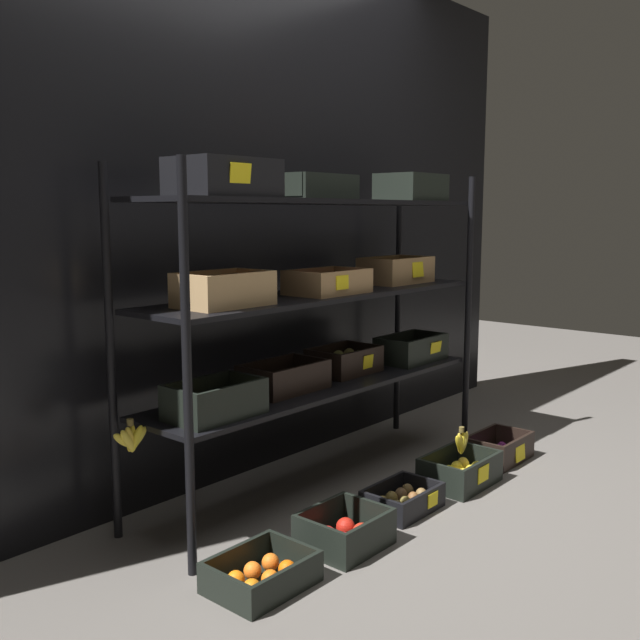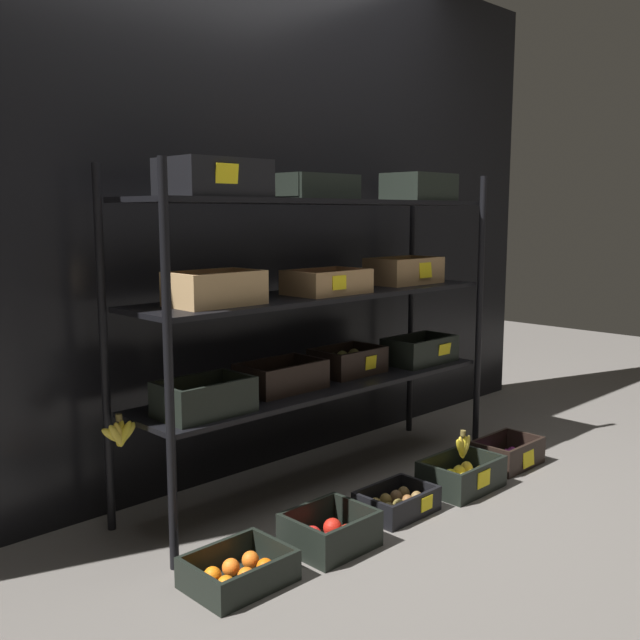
# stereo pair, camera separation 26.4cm
# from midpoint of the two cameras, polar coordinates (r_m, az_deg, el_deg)

# --- Properties ---
(ground_plane) EXTENTS (10.00, 10.00, 0.00)m
(ground_plane) POSITION_cam_midpoint_polar(r_m,az_deg,el_deg) (3.37, -2.30, -12.74)
(ground_plane) COLOR #605B56
(storefront_wall) EXTENTS (4.24, 0.12, 2.49)m
(storefront_wall) POSITION_cam_midpoint_polar(r_m,az_deg,el_deg) (3.44, -7.59, 8.88)
(storefront_wall) COLOR black
(storefront_wall) RESTS_ON ground_plane
(display_rack) EXTENTS (1.97, 0.47, 1.41)m
(display_rack) POSITION_cam_midpoint_polar(r_m,az_deg,el_deg) (3.14, -2.44, 1.95)
(display_rack) COLOR black
(display_rack) RESTS_ON ground_plane
(crate_ground_tangerine) EXTENTS (0.33, 0.25, 0.11)m
(crate_ground_tangerine) POSITION_cam_midpoint_polar(r_m,az_deg,el_deg) (2.53, -7.81, -19.40)
(crate_ground_tangerine) COLOR black
(crate_ground_tangerine) RESTS_ON ground_plane
(crate_ground_apple_red) EXTENTS (0.30, 0.26, 0.14)m
(crate_ground_apple_red) POSITION_cam_midpoint_polar(r_m,az_deg,el_deg) (2.76, -0.90, -16.54)
(crate_ground_apple_red) COLOR black
(crate_ground_apple_red) RESTS_ON ground_plane
(crate_ground_kiwi) EXTENTS (0.32, 0.22, 0.10)m
(crate_ground_kiwi) POSITION_cam_midpoint_polar(r_m,az_deg,el_deg) (3.07, 4.03, -14.07)
(crate_ground_kiwi) COLOR black
(crate_ground_kiwi) RESTS_ON ground_plane
(crate_ground_lemon) EXTENTS (0.36, 0.25, 0.14)m
(crate_ground_lemon) POSITION_cam_midpoint_polar(r_m,az_deg,el_deg) (3.37, 8.76, -11.87)
(crate_ground_lemon) COLOR black
(crate_ground_lemon) RESTS_ON ground_plane
(crate_ground_plum) EXTENTS (0.33, 0.23, 0.13)m
(crate_ground_plum) POSITION_cam_midpoint_polar(r_m,az_deg,el_deg) (3.72, 11.96, -10.08)
(crate_ground_plum) COLOR black
(crate_ground_plum) RESTS_ON ground_plane
(banana_bunch_loose) EXTENTS (0.11, 0.04, 0.13)m
(banana_bunch_loose) POSITION_cam_midpoint_polar(r_m,az_deg,el_deg) (3.32, 8.85, -9.59)
(banana_bunch_loose) COLOR brown
(banana_bunch_loose) RESTS_ON crate_ground_lemon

